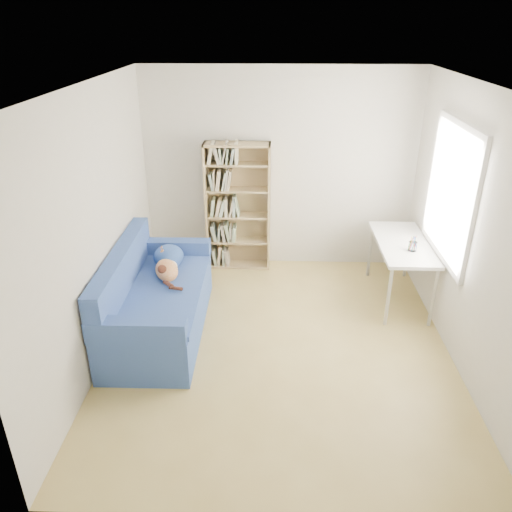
{
  "coord_description": "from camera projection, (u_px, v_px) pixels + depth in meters",
  "views": [
    {
      "loc": [
        -0.08,
        -4.3,
        3.12
      ],
      "look_at": [
        -0.25,
        0.39,
        0.85
      ],
      "focal_mm": 35.0,
      "sensor_mm": 36.0,
      "label": 1
    }
  ],
  "objects": [
    {
      "name": "pen_cup",
      "position": [
        413.0,
        245.0,
        5.54
      ],
      "size": [
        0.09,
        0.09,
        0.18
      ],
      "color": "white",
      "rests_on": "desk"
    },
    {
      "name": "room_shell",
      "position": [
        292.0,
        196.0,
        4.54
      ],
      "size": [
        3.54,
        4.04,
        2.62
      ],
      "color": "silver",
      "rests_on": "ground"
    },
    {
      "name": "sofa",
      "position": [
        156.0,
        301.0,
        5.35
      ],
      "size": [
        0.93,
        1.92,
        0.95
      ],
      "rotation": [
        0.0,
        0.0,
        0.01
      ],
      "color": "#27448B",
      "rests_on": "ground"
    },
    {
      "name": "bookshelf",
      "position": [
        238.0,
        212.0,
        6.57
      ],
      "size": [
        0.85,
        0.26,
        1.69
      ],
      "color": "tan",
      "rests_on": "ground"
    },
    {
      "name": "ground",
      "position": [
        278.0,
        345.0,
        5.22
      ],
      "size": [
        4.0,
        4.0,
        0.0
      ],
      "primitive_type": "plane",
      "color": "tan",
      "rests_on": "ground"
    },
    {
      "name": "desk",
      "position": [
        402.0,
        248.0,
        5.8
      ],
      "size": [
        0.58,
        1.27,
        0.75
      ],
      "color": "white",
      "rests_on": "ground"
    }
  ]
}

